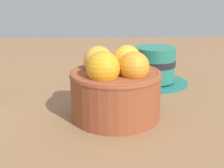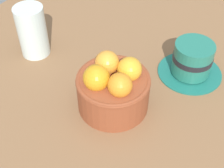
# 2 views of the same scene
# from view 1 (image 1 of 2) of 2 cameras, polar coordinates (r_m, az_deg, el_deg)

# --- Properties ---
(ground_plane) EXTENTS (1.53, 0.94, 0.04)m
(ground_plane) POSITION_cam_1_polar(r_m,az_deg,el_deg) (0.48, 0.63, -8.41)
(ground_plane) COLOR brown
(terracotta_bowl) EXTENTS (0.14, 0.14, 0.11)m
(terracotta_bowl) POSITION_cam_1_polar(r_m,az_deg,el_deg) (0.46, 0.62, -0.47)
(terracotta_bowl) COLOR brown
(terracotta_bowl) RESTS_ON ground_plane
(coffee_cup) EXTENTS (0.14, 0.14, 0.08)m
(coffee_cup) POSITION_cam_1_polar(r_m,az_deg,el_deg) (0.63, 8.08, 3.23)
(coffee_cup) COLOR #1C6D61
(coffee_cup) RESTS_ON ground_plane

